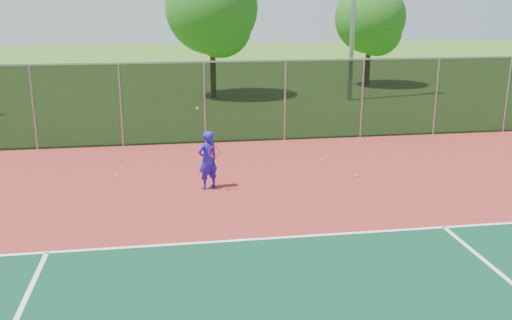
% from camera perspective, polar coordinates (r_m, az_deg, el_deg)
% --- Properties ---
extents(ground, '(120.00, 120.00, 0.00)m').
position_cam_1_polar(ground, '(11.00, 15.85, -13.23)').
color(ground, '#33621C').
rests_on(ground, ground).
extents(court_apron, '(30.00, 20.00, 0.02)m').
position_cam_1_polar(court_apron, '(12.63, 12.11, -8.95)').
color(court_apron, maroon).
rests_on(court_apron, ground).
extents(fence_back, '(30.00, 0.06, 3.03)m').
position_cam_1_polar(fence_back, '(21.42, 2.91, 6.03)').
color(fence_back, black).
rests_on(fence_back, court_apron).
extents(tennis_player, '(0.73, 0.73, 2.33)m').
position_cam_1_polar(tennis_player, '(16.05, -4.85, 0.03)').
color(tennis_player, '#2214C3').
rests_on(tennis_player, court_apron).
extents(practice_ball_0, '(0.07, 0.07, 0.07)m').
position_cam_1_polar(practice_ball_0, '(17.52, 10.12, -1.54)').
color(practice_ball_0, yellow).
rests_on(practice_ball_0, court_apron).
extents(practice_ball_1, '(0.07, 0.07, 0.07)m').
position_cam_1_polar(practice_ball_1, '(19.50, -13.42, 0.06)').
color(practice_ball_1, yellow).
rests_on(practice_ball_1, court_apron).
extents(practice_ball_2, '(0.07, 0.07, 0.07)m').
position_cam_1_polar(practice_ball_2, '(17.79, -13.72, -1.49)').
color(practice_ball_2, yellow).
rests_on(practice_ball_2, court_apron).
extents(practice_ball_5, '(0.07, 0.07, 0.07)m').
position_cam_1_polar(practice_ball_5, '(19.01, 6.63, -0.01)').
color(practice_ball_5, yellow).
rests_on(practice_ball_5, court_apron).
extents(tree_back_left, '(4.88, 4.88, 7.16)m').
position_cam_1_polar(tree_back_left, '(30.88, -4.24, 14.53)').
color(tree_back_left, '#341E13').
rests_on(tree_back_left, ground).
extents(tree_back_mid, '(4.20, 4.20, 6.17)m').
position_cam_1_polar(tree_back_mid, '(35.53, 11.52, 13.44)').
color(tree_back_mid, '#341E13').
rests_on(tree_back_mid, ground).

